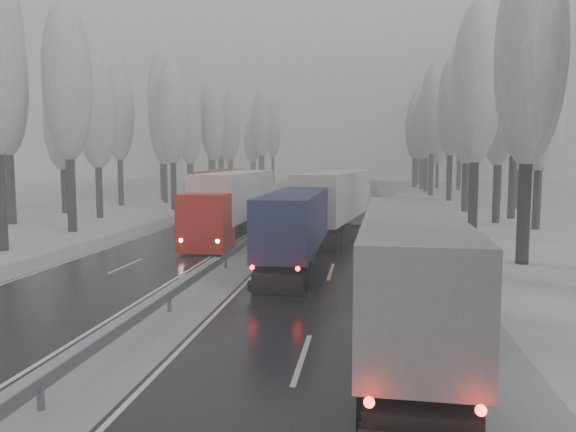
% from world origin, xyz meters
% --- Properties ---
extents(ground, '(260.00, 260.00, 0.00)m').
position_xyz_m(ground, '(0.00, 0.00, 0.00)').
color(ground, silver).
rests_on(ground, ground).
extents(carriageway_right, '(7.50, 200.00, 0.03)m').
position_xyz_m(carriageway_right, '(5.25, 30.00, 0.01)').
color(carriageway_right, black).
rests_on(carriageway_right, ground).
extents(carriageway_left, '(7.50, 200.00, 0.03)m').
position_xyz_m(carriageway_left, '(-5.25, 30.00, 0.01)').
color(carriageway_left, black).
rests_on(carriageway_left, ground).
extents(median_slush, '(3.00, 200.00, 0.04)m').
position_xyz_m(median_slush, '(0.00, 30.00, 0.02)').
color(median_slush, '#A6A9AE').
rests_on(median_slush, ground).
extents(shoulder_right, '(2.40, 200.00, 0.04)m').
position_xyz_m(shoulder_right, '(10.20, 30.00, 0.02)').
color(shoulder_right, '#A6A9AE').
rests_on(shoulder_right, ground).
extents(shoulder_left, '(2.40, 200.00, 0.04)m').
position_xyz_m(shoulder_left, '(-10.20, 30.00, 0.02)').
color(shoulder_left, '#A6A9AE').
rests_on(shoulder_left, ground).
extents(median_guardrail, '(0.12, 200.00, 0.76)m').
position_xyz_m(median_guardrail, '(0.00, 29.99, 0.60)').
color(median_guardrail, slate).
rests_on(median_guardrail, ground).
extents(tree_16, '(3.60, 3.60, 16.53)m').
position_xyz_m(tree_16, '(15.04, 15.67, 10.67)').
color(tree_16, black).
rests_on(tree_16, ground).
extents(tree_18, '(3.60, 3.60, 16.58)m').
position_xyz_m(tree_18, '(14.51, 27.03, 10.70)').
color(tree_18, black).
rests_on(tree_18, ground).
extents(tree_19, '(3.60, 3.60, 14.57)m').
position_xyz_m(tree_19, '(20.02, 31.03, 9.42)').
color(tree_19, black).
rests_on(tree_19, ground).
extents(tree_20, '(3.60, 3.60, 15.71)m').
position_xyz_m(tree_20, '(17.90, 35.17, 10.14)').
color(tree_20, black).
rests_on(tree_20, ground).
extents(tree_21, '(3.60, 3.60, 18.62)m').
position_xyz_m(tree_21, '(20.12, 39.17, 12.00)').
color(tree_21, black).
rests_on(tree_21, ground).
extents(tree_22, '(3.60, 3.60, 15.86)m').
position_xyz_m(tree_22, '(17.02, 45.60, 10.24)').
color(tree_22, black).
rests_on(tree_22, ground).
extents(tree_23, '(3.60, 3.60, 13.55)m').
position_xyz_m(tree_23, '(23.31, 49.60, 8.77)').
color(tree_23, black).
rests_on(tree_23, ground).
extents(tree_24, '(3.60, 3.60, 20.49)m').
position_xyz_m(tree_24, '(17.90, 51.02, 13.19)').
color(tree_24, black).
rests_on(tree_24, ground).
extents(tree_25, '(3.60, 3.60, 19.44)m').
position_xyz_m(tree_25, '(24.81, 55.02, 12.52)').
color(tree_25, black).
rests_on(tree_25, ground).
extents(tree_26, '(3.60, 3.60, 18.78)m').
position_xyz_m(tree_26, '(17.56, 61.27, 12.10)').
color(tree_26, black).
rests_on(tree_26, ground).
extents(tree_27, '(3.60, 3.60, 17.62)m').
position_xyz_m(tree_27, '(24.72, 65.27, 11.36)').
color(tree_27, black).
rests_on(tree_27, ground).
extents(tree_28, '(3.60, 3.60, 19.62)m').
position_xyz_m(tree_28, '(16.34, 71.95, 12.64)').
color(tree_28, black).
rests_on(tree_28, ground).
extents(tree_29, '(3.60, 3.60, 18.11)m').
position_xyz_m(tree_29, '(23.71, 75.95, 11.67)').
color(tree_29, black).
rests_on(tree_29, ground).
extents(tree_30, '(3.60, 3.60, 17.86)m').
position_xyz_m(tree_30, '(16.56, 81.70, 11.52)').
color(tree_30, black).
rests_on(tree_30, ground).
extents(tree_31, '(3.60, 3.60, 18.58)m').
position_xyz_m(tree_31, '(22.48, 85.70, 11.97)').
color(tree_31, black).
rests_on(tree_31, ground).
extents(tree_32, '(3.60, 3.60, 17.33)m').
position_xyz_m(tree_32, '(16.63, 89.21, 11.18)').
color(tree_32, black).
rests_on(tree_32, ground).
extents(tree_33, '(3.60, 3.60, 14.33)m').
position_xyz_m(tree_33, '(19.77, 93.21, 9.26)').
color(tree_33, black).
rests_on(tree_33, ground).
extents(tree_34, '(3.60, 3.60, 17.63)m').
position_xyz_m(tree_34, '(15.73, 96.32, 11.37)').
color(tree_34, black).
rests_on(tree_34, ground).
extents(tree_35, '(3.60, 3.60, 18.25)m').
position_xyz_m(tree_35, '(24.94, 100.32, 11.77)').
color(tree_35, black).
rests_on(tree_35, ground).
extents(tree_36, '(3.60, 3.60, 20.23)m').
position_xyz_m(tree_36, '(17.04, 106.16, 13.02)').
color(tree_36, black).
rests_on(tree_36, ground).
extents(tree_37, '(3.60, 3.60, 16.37)m').
position_xyz_m(tree_37, '(24.02, 110.16, 10.56)').
color(tree_37, black).
rests_on(tree_37, ground).
extents(tree_38, '(3.60, 3.60, 17.97)m').
position_xyz_m(tree_38, '(18.73, 116.73, 11.59)').
color(tree_38, black).
rests_on(tree_38, ground).
extents(tree_39, '(3.60, 3.60, 16.19)m').
position_xyz_m(tree_39, '(21.55, 120.73, 10.45)').
color(tree_39, black).
rests_on(tree_39, ground).
extents(tree_58, '(3.60, 3.60, 17.21)m').
position_xyz_m(tree_58, '(-15.13, 24.57, 11.10)').
color(tree_58, black).
rests_on(tree_58, ground).
extents(tree_59, '(3.60, 3.60, 18.41)m').
position_xyz_m(tree_59, '(-22.80, 28.57, 11.87)').
color(tree_59, black).
rests_on(tree_59, ground).
extents(tree_60, '(3.60, 3.60, 14.84)m').
position_xyz_m(tree_60, '(-17.75, 34.20, 9.59)').
color(tree_60, black).
rests_on(tree_60, ground).
extents(tree_61, '(3.60, 3.60, 13.95)m').
position_xyz_m(tree_61, '(-23.52, 38.20, 9.02)').
color(tree_61, black).
rests_on(tree_61, ground).
extents(tree_62, '(3.60, 3.60, 16.04)m').
position_xyz_m(tree_62, '(-13.94, 43.73, 10.36)').
color(tree_62, black).
rests_on(tree_62, ground).
extents(tree_63, '(3.60, 3.60, 16.88)m').
position_xyz_m(tree_63, '(-21.85, 47.73, 10.89)').
color(tree_63, black).
rests_on(tree_63, ground).
extents(tree_64, '(3.60, 3.60, 15.42)m').
position_xyz_m(tree_64, '(-18.26, 52.71, 9.96)').
color(tree_64, black).
rests_on(tree_64, ground).
extents(tree_65, '(3.60, 3.60, 19.48)m').
position_xyz_m(tree_65, '(-20.05, 56.71, 12.55)').
color(tree_65, black).
rests_on(tree_65, ground).
extents(tree_66, '(3.60, 3.60, 15.23)m').
position_xyz_m(tree_66, '(-18.16, 62.35, 9.84)').
color(tree_66, black).
rests_on(tree_66, ground).
extents(tree_67, '(3.60, 3.60, 17.09)m').
position_xyz_m(tree_67, '(-19.54, 66.35, 11.03)').
color(tree_67, black).
rests_on(tree_67, ground).
extents(tree_68, '(3.60, 3.60, 16.65)m').
position_xyz_m(tree_68, '(-16.58, 69.11, 10.75)').
color(tree_68, black).
rests_on(tree_68, ground).
extents(tree_69, '(3.60, 3.60, 19.35)m').
position_xyz_m(tree_69, '(-21.42, 73.11, 12.46)').
color(tree_69, black).
rests_on(tree_69, ground).
extents(tree_70, '(3.60, 3.60, 17.09)m').
position_xyz_m(tree_70, '(-16.33, 79.19, 11.03)').
color(tree_70, black).
rests_on(tree_70, ground).
extents(tree_71, '(3.60, 3.60, 19.61)m').
position_xyz_m(tree_71, '(-21.09, 83.19, 12.63)').
color(tree_71, black).
rests_on(tree_71, ground).
extents(tree_72, '(3.60, 3.60, 15.11)m').
position_xyz_m(tree_72, '(-18.93, 88.54, 9.76)').
color(tree_72, black).
rests_on(tree_72, ground).
extents(tree_73, '(3.60, 3.60, 17.22)m').
position_xyz_m(tree_73, '(-21.82, 92.54, 11.11)').
color(tree_73, black).
rests_on(tree_73, ground).
extents(tree_74, '(3.60, 3.60, 19.68)m').
position_xyz_m(tree_74, '(-15.07, 99.33, 12.67)').
color(tree_74, black).
rests_on(tree_74, ground).
extents(tree_75, '(3.60, 3.60, 18.60)m').
position_xyz_m(tree_75, '(-24.20, 103.33, 11.99)').
color(tree_75, black).
rests_on(tree_75, ground).
extents(tree_76, '(3.60, 3.60, 18.55)m').
position_xyz_m(tree_76, '(-14.05, 108.72, 11.95)').
color(tree_76, black).
rests_on(tree_76, ground).
extents(tree_77, '(3.60, 3.60, 14.32)m').
position_xyz_m(tree_77, '(-19.66, 112.72, 9.26)').
color(tree_77, black).
rests_on(tree_77, ground).
extents(tree_78, '(3.60, 3.60, 19.55)m').
position_xyz_m(tree_78, '(-17.56, 115.31, 12.59)').
color(tree_78, black).
rests_on(tree_78, ground).
extents(tree_79, '(3.60, 3.60, 17.07)m').
position_xyz_m(tree_79, '(-20.33, 119.31, 11.01)').
color(tree_79, black).
rests_on(tree_79, ground).
extents(truck_grey_tarp, '(2.90, 15.59, 3.98)m').
position_xyz_m(truck_grey_tarp, '(8.20, 2.24, 2.32)').
color(truck_grey_tarp, '#47484C').
rests_on(truck_grey_tarp, ground).
extents(truck_blue_box, '(2.46, 15.09, 3.86)m').
position_xyz_m(truck_blue_box, '(3.48, 14.00, 2.25)').
color(truck_blue_box, '#1B2145').
rests_on(truck_blue_box, ground).
extents(truck_cream_box, '(5.15, 17.97, 4.57)m').
position_xyz_m(truck_cream_box, '(4.91, 25.45, 2.67)').
color(truck_cream_box, gray).
rests_on(truck_cream_box, ground).
extents(box_truck_distant, '(2.06, 6.66, 2.49)m').
position_xyz_m(box_truck_distant, '(6.64, 81.86, 1.27)').
color(box_truck_distant, '#A7A9AE').
rests_on(box_truck_distant, ground).
extents(truck_red_white, '(2.83, 17.76, 4.55)m').
position_xyz_m(truck_red_white, '(-2.30, 23.22, 2.65)').
color(truck_red_white, red).
rests_on(truck_red_white, ground).
extents(truck_red_red, '(5.04, 17.62, 4.48)m').
position_xyz_m(truck_red_red, '(-5.63, 32.65, 2.61)').
color(truck_red_red, '#A90917').
rests_on(truck_red_red, ground).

